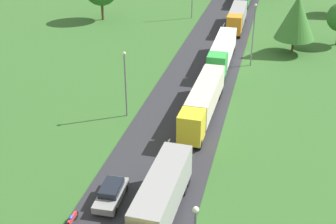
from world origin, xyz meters
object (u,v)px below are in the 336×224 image
truck_fourth (237,17)px  car_second (111,193)px  motorcycle_courier (72,219)px  truck_lead (158,204)px  truck_second (203,100)px  truck_third (222,51)px  lamppost_second (125,81)px  tree_pine (296,17)px  lamppost_third (253,32)px

truck_fourth → car_second: bearing=-95.4°
truck_fourth → motorcycle_courier: size_ratio=6.39×
truck_lead → car_second: size_ratio=2.87×
car_second → motorcycle_courier: size_ratio=2.39×
truck_fourth → truck_second: bearing=-90.0°
truck_third → truck_fourth: bearing=89.7°
lamppost_second → tree_pine: size_ratio=0.87×
lamppost_third → tree_pine: 8.94m
truck_lead → lamppost_second: lamppost_second is taller
car_second → truck_lead: bearing=-23.9°
truck_lead → lamppost_second: (-8.22, 17.03, 2.15)m
car_second → truck_third: bearing=81.9°
truck_second → motorcycle_courier: bearing=-108.7°
truck_second → truck_third: 16.40m
truck_third → lamppost_third: 5.03m
truck_second → lamppost_third: lamppost_third is taller
truck_third → truck_lead: bearing=-90.2°
truck_lead → truck_second: size_ratio=0.89×
truck_third → lamppost_second: lamppost_second is taller
truck_second → lamppost_third: 17.87m
truck_third → lamppost_second: size_ratio=1.82×
truck_second → truck_third: size_ratio=1.07×
truck_lead → lamppost_second: size_ratio=1.73×
truck_second → lamppost_second: 8.89m
motorcycle_courier → lamppost_third: bearing=73.9°
truck_lead → car_second: bearing=156.1°
truck_third → truck_second: bearing=-89.6°
lamppost_third → tree_pine: lamppost_third is taller
truck_fourth → car_second: size_ratio=2.67×
car_second → lamppost_second: bearing=103.6°
car_second → tree_pine: 43.46m
motorcycle_courier → lamppost_second: 18.90m
truck_second → car_second: truck_second is taller
truck_fourth → tree_pine: tree_pine is taller
truck_fourth → tree_pine: size_ratio=1.40×
car_second → lamppost_third: bearing=75.5°
truck_lead → tree_pine: tree_pine is taller
truck_third → car_second: bearing=-98.1°
lamppost_second → lamppost_third: 22.60m
motorcycle_courier → lamppost_second: size_ratio=0.25×
lamppost_third → tree_pine: (5.75, 6.81, 0.62)m
truck_third → truck_fourth: size_ratio=1.13×
truck_fourth → truck_third: bearing=-90.3°
truck_lead → tree_pine: (9.93, 42.73, 3.39)m
truck_lead → tree_pine: 43.99m
truck_lead → car_second: truck_lead is taller
truck_lead → lamppost_third: lamppost_third is taller
car_second → lamppost_second: (-3.62, 14.99, 3.48)m
tree_pine → motorcycle_courier: bearing=-110.5°
truck_second → lamppost_third: bearing=77.1°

